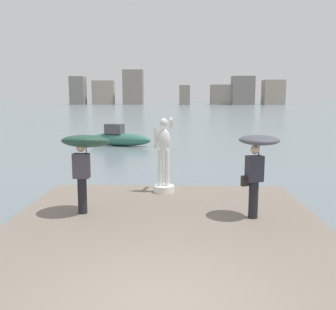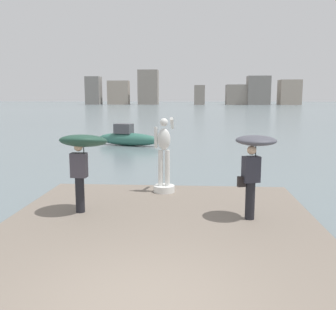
# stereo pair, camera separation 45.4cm
# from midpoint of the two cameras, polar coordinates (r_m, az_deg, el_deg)

# --- Properties ---
(ground_plane) EXTENTS (400.00, 400.00, 0.00)m
(ground_plane) POSITION_cam_midpoint_polar(r_m,az_deg,el_deg) (44.97, 3.19, 4.65)
(ground_plane) COLOR slate
(pier) EXTENTS (7.22, 10.09, 0.40)m
(pier) POSITION_cam_midpoint_polar(r_m,az_deg,el_deg) (7.55, -0.32, -14.92)
(pier) COLOR slate
(pier) RESTS_ON ground
(statue_white_figure) EXTENTS (0.63, 0.88, 2.24)m
(statue_white_figure) POSITION_cam_midpoint_polar(r_m,az_deg,el_deg) (11.29, 0.55, -1.06)
(statue_white_figure) COLOR white
(statue_white_figure) RESTS_ON pier
(onlooker_left) EXTENTS (1.21, 1.24, 2.01)m
(onlooker_left) POSITION_cam_midpoint_polar(r_m,az_deg,el_deg) (9.38, -11.33, 0.98)
(onlooker_left) COLOR black
(onlooker_left) RESTS_ON pier
(onlooker_right) EXTENTS (1.17, 1.18, 1.95)m
(onlooker_right) POSITION_cam_midpoint_polar(r_m,az_deg,el_deg) (8.98, 14.17, -0.04)
(onlooker_right) COLOR black
(onlooker_right) RESTS_ON pier
(boat_mid) EXTENTS (4.55, 2.24, 1.44)m
(boat_mid) POSITION_cam_midpoint_polar(r_m,az_deg,el_deg) (25.36, -5.54, 2.58)
(boat_mid) COLOR #336B5B
(boat_mid) RESTS_ON ground
(distant_skyline) EXTENTS (83.28, 9.93, 13.52)m
(distant_skyline) POSITION_cam_midpoint_polar(r_m,az_deg,el_deg) (151.67, 4.81, 9.49)
(distant_skyline) COLOR gray
(distant_skyline) RESTS_ON ground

